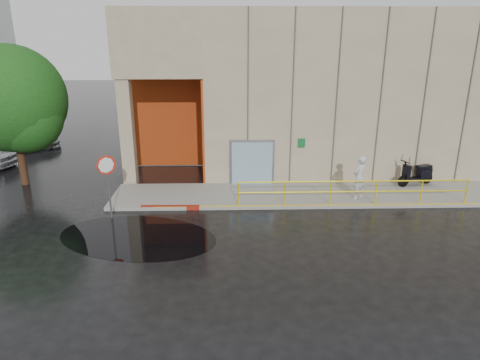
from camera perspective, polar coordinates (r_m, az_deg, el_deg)
The scene contains 11 objects.
ground at distance 14.93m, azimuth 2.02°, elevation -8.39°, with size 120.00×120.00×0.00m, color black.
sidewalk at distance 19.62m, azimuth 12.96°, elevation -1.89°, with size 20.00×3.00×0.15m, color gray.
building at distance 25.13m, azimuth 12.51°, elevation 12.26°, with size 20.00×10.17×8.00m.
guardrail at distance 18.26m, azimuth 14.87°, elevation -1.57°, with size 9.56×0.06×1.03m.
person at distance 18.82m, azimuth 15.62°, elevation 0.32°, with size 0.69×0.45×1.90m, color #BABABF.
scooter at distance 21.50m, azimuth 22.57°, elevation 1.54°, with size 1.97×1.18×1.48m.
stop_sign at distance 16.95m, azimuth -17.30°, elevation 0.92°, with size 0.65×0.49×2.57m.
red_curb at distance 17.86m, azimuth -9.28°, elevation -3.66°, with size 2.40×0.18×0.18m, color maroon.
puddle at distance 15.79m, azimuth -13.53°, elevation -7.35°, with size 5.78×3.56×0.01m, color black.
car_c at distance 30.30m, azimuth -27.17°, elevation 4.85°, with size 1.85×4.54×1.32m, color #9EA0A4.
tree_near at distance 22.23m, azimuth -27.83°, elevation 9.05°, with size 4.86×4.86×6.53m.
Camera 1 is at (-0.88, -13.29, 6.75)m, focal length 32.00 mm.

